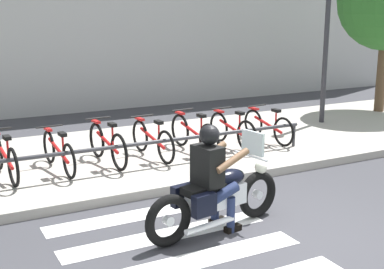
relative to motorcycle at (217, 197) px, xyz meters
name	(u,v)px	position (x,y,z in m)	size (l,w,h in m)	color
ground_plane	(283,239)	(0.62, -0.63, -0.47)	(48.00, 48.00, 0.00)	#38383D
sidewalk	(149,153)	(0.62, 3.71, -0.39)	(24.00, 4.40, 0.15)	#A8A399
crosswalk_stripe_2	(194,261)	(-0.67, -0.63, -0.46)	(2.80, 0.40, 0.01)	white
crosswalk_stripe_3	(166,235)	(-0.67, 0.17, -0.46)	(2.80, 0.40, 0.01)	white
crosswalk_stripe_4	(142,214)	(-0.67, 0.97, -0.46)	(2.80, 0.40, 0.01)	white
motorcycle	(217,197)	(0.00, 0.00, 0.00)	(2.19, 0.78, 1.26)	black
rider	(212,171)	(-0.08, -0.01, 0.37)	(0.69, 0.61, 1.46)	black
bicycle_1	(5,157)	(-2.18, 3.13, 0.03)	(0.48, 1.71, 0.77)	black
bicycle_2	(58,152)	(-1.31, 3.13, 0.02)	(0.48, 1.67, 0.72)	black
bicycle_3	(107,144)	(-0.44, 3.13, 0.04)	(0.48, 1.65, 0.79)	black
bicycle_4	(152,140)	(0.44, 3.13, 0.03)	(0.48, 1.65, 0.75)	black
bicycle_5	(194,134)	(1.31, 3.13, 0.04)	(0.48, 1.71, 0.79)	black
bicycle_6	(232,130)	(2.19, 3.13, 0.03)	(0.48, 1.57, 0.75)	black
bicycle_7	(268,126)	(3.06, 3.13, 0.02)	(0.48, 1.57, 0.73)	black
bike_rack	(142,145)	(0.00, 2.57, 0.11)	(6.72, 0.07, 0.49)	#333338
street_lamp	(327,26)	(5.39, 4.11, 2.01)	(0.28, 0.28, 4.06)	#2D2D33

